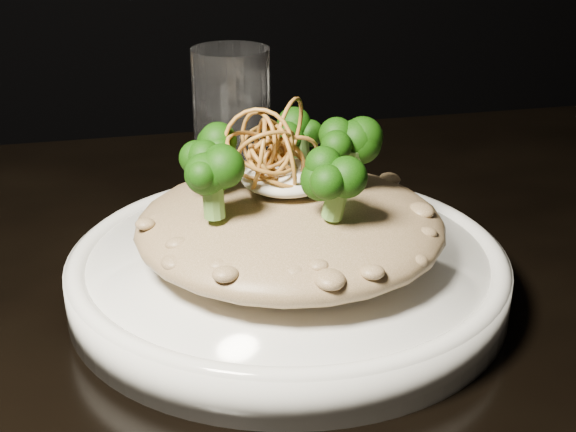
# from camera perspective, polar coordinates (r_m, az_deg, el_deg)

# --- Properties ---
(plate) EXTENTS (0.28, 0.28, 0.03)m
(plate) POSITION_cam_1_polar(r_m,az_deg,el_deg) (0.52, 0.00, -4.14)
(plate) COLOR white
(plate) RESTS_ON table
(risotto) EXTENTS (0.19, 0.19, 0.04)m
(risotto) POSITION_cam_1_polar(r_m,az_deg,el_deg) (0.50, 0.15, -0.65)
(risotto) COLOR brown
(risotto) RESTS_ON plate
(broccoli) EXTENTS (0.14, 0.14, 0.05)m
(broccoli) POSITION_cam_1_polar(r_m,az_deg,el_deg) (0.48, -0.49, 4.56)
(broccoli) COLOR black
(broccoli) RESTS_ON risotto
(cheese) EXTENTS (0.06, 0.06, 0.02)m
(cheese) POSITION_cam_1_polar(r_m,az_deg,el_deg) (0.49, -0.11, 2.76)
(cheese) COLOR white
(cheese) RESTS_ON risotto
(shallots) EXTENTS (0.06, 0.06, 0.04)m
(shallots) POSITION_cam_1_polar(r_m,az_deg,el_deg) (0.48, -0.81, 5.65)
(shallots) COLOR brown
(shallots) RESTS_ON cheese
(drinking_glass) EXTENTS (0.08, 0.08, 0.12)m
(drinking_glass) POSITION_cam_1_polar(r_m,az_deg,el_deg) (0.69, -4.01, 7.09)
(drinking_glass) COLOR white
(drinking_glass) RESTS_ON table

